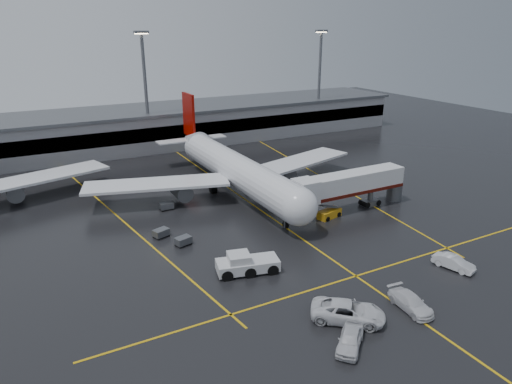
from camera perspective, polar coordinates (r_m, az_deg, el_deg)
ground at (r=69.95m, az=0.67°, el=-2.33°), size 220.00×220.00×0.00m
apron_line_centre at (r=69.94m, az=0.67°, el=-2.32°), size 0.25×90.00×0.02m
apron_line_stop at (r=53.69m, az=12.25°, el=-10.12°), size 60.00×0.25×0.02m
apron_line_left at (r=72.61m, az=-17.27°, el=-2.41°), size 9.99×69.35×0.02m
apron_line_right at (r=87.05m, az=7.90°, el=2.02°), size 7.57×69.64×0.02m
terminal at (r=111.41m, az=-11.42°, el=8.05°), size 122.00×19.00×8.60m
light_mast_mid at (r=102.82m, az=-13.52°, el=12.68°), size 3.00×1.20×25.45m
light_mast_right at (r=122.34m, az=7.85°, el=14.10°), size 3.00×1.20×25.45m
main_airliner at (r=76.69m, az=-2.82°, el=3.01°), size 48.80×45.60×14.10m
jet_bridge at (r=70.29m, az=11.59°, el=0.79°), size 19.90×3.40×6.05m
pushback_tractor at (r=52.82m, az=-1.26°, el=-8.92°), size 7.50×4.48×2.51m
belt_loader at (r=68.20m, az=9.04°, el=-2.64°), size 4.10×2.55×2.42m
service_van_a at (r=45.88m, az=11.31°, el=-14.29°), size 7.41×6.98×1.94m
service_van_b at (r=49.15m, az=18.58°, el=-12.79°), size 2.59×5.44×1.53m
service_van_c at (r=58.27m, az=23.24°, el=-8.01°), size 2.85×4.97×1.55m
service_van_d at (r=42.79m, az=11.56°, el=-17.40°), size 4.83×4.58×1.62m
baggage_cart_a at (r=59.82m, az=-8.99°, el=-5.95°), size 2.27×1.79×1.12m
baggage_cart_b at (r=62.54m, az=-11.65°, el=-4.94°), size 2.32×1.89×1.12m
baggage_cart_c at (r=71.47m, az=-11.00°, el=-1.67°), size 2.00×1.30×1.12m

